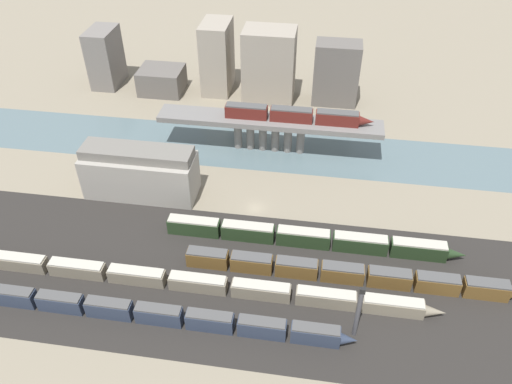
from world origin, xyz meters
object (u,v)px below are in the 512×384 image
at_px(train_yard_outer, 309,238).
at_px(signal_tower, 358,312).
at_px(train_yard_mid, 174,280).
at_px(train_yard_near, 139,312).
at_px(train_on_bridge, 297,115).
at_px(train_yard_far, 347,273).
at_px(warehouse_building, 140,172).

relative_size(train_yard_outer, signal_tower, 5.10).
relative_size(train_yard_mid, signal_tower, 8.21).
bearing_deg(train_yard_near, train_on_bridge, 68.32).
xyz_separation_m(train_yard_mid, train_yard_far, (36.06, 7.08, 0.26)).
relative_size(train_on_bridge, train_yard_outer, 0.60).
bearing_deg(train_yard_mid, train_yard_near, -116.37).
xyz_separation_m(train_yard_outer, warehouse_building, (-44.09, 12.98, 4.46)).
height_order(train_yard_mid, train_yard_outer, train_yard_outer).
bearing_deg(train_yard_outer, train_yard_near, -140.97).
bearing_deg(train_on_bridge, train_yard_outer, -80.08).
bearing_deg(warehouse_building, train_yard_far, -23.07).
xyz_separation_m(train_yard_far, train_yard_outer, (-8.76, 9.52, 0.05)).
distance_m(train_yard_near, signal_tower, 42.53).
bearing_deg(train_on_bridge, warehouse_building, -146.55).
xyz_separation_m(train_yard_mid, signal_tower, (37.62, -6.60, 4.91)).
bearing_deg(train_yard_near, train_yard_outer, 39.03).
relative_size(train_on_bridge, train_yard_near, 0.49).
bearing_deg(train_yard_near, train_yard_far, 21.88).
height_order(train_yard_far, signal_tower, signal_tower).
relative_size(train_yard_near, train_yard_far, 1.18).
relative_size(train_yard_far, train_yard_outer, 1.04).
bearing_deg(train_yard_mid, train_yard_far, 11.10).
bearing_deg(signal_tower, train_yard_near, -176.41).
height_order(train_yard_near, signal_tower, signal_tower).
bearing_deg(signal_tower, warehouse_building, 146.37).
distance_m(train_yard_near, train_yard_mid, 10.33).
distance_m(train_yard_far, warehouse_building, 57.61).
height_order(train_on_bridge, warehouse_building, train_on_bridge).
distance_m(train_on_bridge, train_yard_near, 69.17).
relative_size(train_on_bridge, signal_tower, 3.08).
height_order(train_yard_near, train_yard_mid, train_yard_near).
relative_size(train_on_bridge, train_yard_mid, 0.37).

